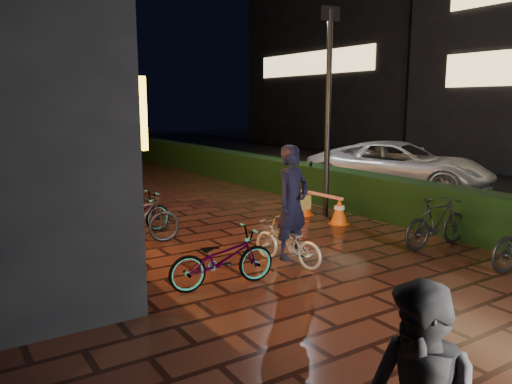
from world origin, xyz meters
TOP-DOWN VIEW (x-y plane):
  - ground at (0.00, 0.00)m, footprint 80.00×80.00m
  - asphalt_road at (9.00, 5.00)m, footprint 11.00×60.00m
  - hedge at (3.30, 8.00)m, footprint 0.70×20.00m
  - van at (6.48, 5.08)m, footprint 4.65×6.10m
  - far_buildings at (17.23, 9.61)m, footprint 9.08×31.00m
  - lamp_post_hedge at (2.26, 3.66)m, footprint 0.47×0.16m
  - lamp_post_sf at (-2.63, 8.54)m, footprint 0.45×0.14m
  - cyclist at (-0.70, 1.17)m, footprint 0.84×1.51m
  - traffic_barrier at (1.93, 3.44)m, footprint 0.48×1.57m
  - cart_assembly at (3.32, 5.57)m, footprint 0.63×0.65m
  - parked_bikes_storefront at (-2.29, 3.52)m, footprint 1.96×5.04m
  - parked_bikes_hedge at (2.34, -0.35)m, footprint 1.81×2.28m

SIDE VIEW (x-z plane):
  - ground at x=0.00m, z-range 0.00..0.00m
  - asphalt_road at x=9.00m, z-range 0.00..0.01m
  - traffic_barrier at x=1.93m, z-range 0.00..0.63m
  - parked_bikes_storefront at x=-2.29m, z-range -0.03..0.95m
  - parked_bikes_hedge at x=2.34m, z-range 0.00..0.97m
  - hedge at x=3.30m, z-range 0.00..1.00m
  - cart_assembly at x=3.32m, z-range 0.01..1.16m
  - cyclist at x=-0.70m, z-range -0.26..1.79m
  - van at x=6.48m, z-range 0.01..1.55m
  - lamp_post_sf at x=-2.63m, z-range 0.24..4.97m
  - lamp_post_hedge at x=2.26m, z-range 0.25..5.14m
  - far_buildings at x=17.23m, z-range -0.53..13.47m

